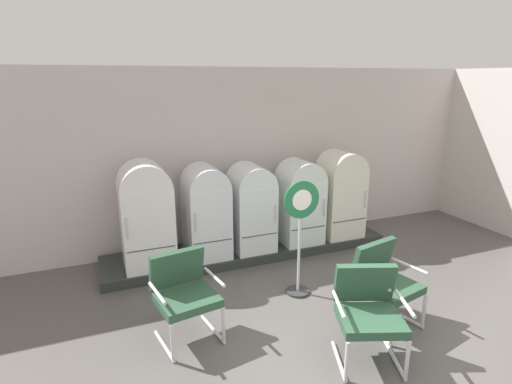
# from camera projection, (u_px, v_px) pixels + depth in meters

# --- Properties ---
(ground) EXTENTS (12.00, 10.00, 0.05)m
(ground) POSITION_uv_depth(u_px,v_px,m) (361.00, 377.00, 3.92)
(ground) COLOR #53504D
(back_wall) EXTENTS (11.76, 0.12, 2.93)m
(back_wall) POSITION_uv_depth(u_px,v_px,m) (235.00, 157.00, 6.78)
(back_wall) COLOR beige
(back_wall) RESTS_ON ground
(side_wall_right) EXTENTS (0.16, 2.20, 2.93)m
(side_wall_right) POSITION_uv_depth(u_px,v_px,m) (497.00, 152.00, 7.40)
(side_wall_right) COLOR beige
(side_wall_right) RESTS_ON ground
(display_plinth) EXTENTS (4.59, 0.95, 0.14)m
(display_plinth) POSITION_uv_depth(u_px,v_px,m) (249.00, 249.00, 6.60)
(display_plinth) COLOR #2A302D
(display_plinth) RESTS_ON ground
(refrigerator_0) EXTENTS (0.71, 0.70, 1.52)m
(refrigerator_0) POSITION_uv_depth(u_px,v_px,m) (146.00, 212.00, 5.70)
(refrigerator_0) COLOR white
(refrigerator_0) RESTS_ON display_plinth
(refrigerator_1) EXTENTS (0.61, 0.72, 1.40)m
(refrigerator_1) POSITION_uv_depth(u_px,v_px,m) (206.00, 209.00, 6.04)
(refrigerator_1) COLOR silver
(refrigerator_1) RESTS_ON display_plinth
(refrigerator_2) EXTENTS (0.62, 0.72, 1.35)m
(refrigerator_2) POSITION_uv_depth(u_px,v_px,m) (251.00, 205.00, 6.30)
(refrigerator_2) COLOR white
(refrigerator_2) RESTS_ON display_plinth
(refrigerator_3) EXTENTS (0.65, 0.65, 1.36)m
(refrigerator_3) POSITION_uv_depth(u_px,v_px,m) (300.00, 199.00, 6.57)
(refrigerator_3) COLOR silver
(refrigerator_3) RESTS_ON display_plinth
(refrigerator_4) EXTENTS (0.68, 0.65, 1.46)m
(refrigerator_4) POSITION_uv_depth(u_px,v_px,m) (340.00, 192.00, 6.84)
(refrigerator_4) COLOR silver
(refrigerator_4) RESTS_ON display_plinth
(armchair_left) EXTENTS (0.75, 0.74, 0.96)m
(armchair_left) POSITION_uv_depth(u_px,v_px,m) (184.00, 290.00, 4.37)
(armchair_left) COLOR silver
(armchair_left) RESTS_ON ground
(armchair_right) EXTENTS (0.77, 0.76, 0.96)m
(armchair_right) POSITION_uv_depth(u_px,v_px,m) (384.00, 279.00, 4.62)
(armchair_right) COLOR silver
(armchair_right) RESTS_ON ground
(armchair_center) EXTENTS (0.81, 0.82, 0.96)m
(armchair_center) POSITION_uv_depth(u_px,v_px,m) (368.00, 308.00, 4.03)
(armchair_center) COLOR silver
(armchair_center) RESTS_ON ground
(sign_stand) EXTENTS (0.49, 0.32, 1.55)m
(sign_stand) POSITION_uv_depth(u_px,v_px,m) (300.00, 238.00, 5.19)
(sign_stand) COLOR #2D2D30
(sign_stand) RESTS_ON ground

